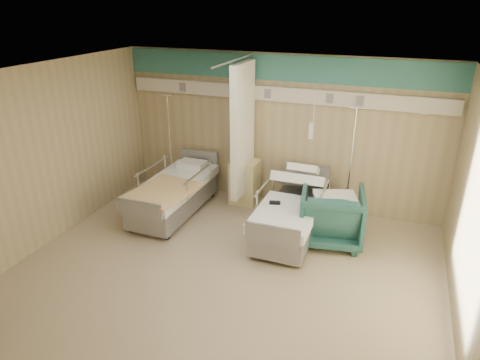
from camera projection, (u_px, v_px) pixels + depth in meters
name	position (u px, v px, depth m)	size (l,w,h in m)	color
ground	(227.00, 269.00, 6.27)	(6.00, 5.00, 0.00)	tan
room_walls	(231.00, 143.00, 5.77)	(6.04, 5.04, 2.82)	tan
bed_right	(291.00, 218.00, 7.06)	(1.00, 2.16, 0.63)	white
bed_left	(174.00, 197.00, 7.79)	(1.00, 2.16, 0.63)	white
bedside_cabinet	(245.00, 182.00, 8.17)	(0.50, 0.48, 0.85)	#D6C686
visitor_armchair	(331.00, 216.00, 6.83)	(0.97, 1.00, 0.91)	#1E4C47
waffle_blanket	(336.00, 188.00, 6.62)	(0.65, 0.58, 0.07)	white
iv_stand_right	(347.00, 198.00, 7.54)	(0.36, 0.36, 2.03)	silver
iv_stand_left	(172.00, 173.00, 8.61)	(0.36, 0.36, 2.00)	silver
call_remote	(275.00, 203.00, 6.83)	(0.18, 0.08, 0.04)	black
tan_blanket	(163.00, 191.00, 7.24)	(0.93, 1.17, 0.04)	tan
toiletry_bag	(245.00, 157.00, 8.04)	(0.20, 0.13, 0.11)	black
white_cup	(235.00, 156.00, 8.03)	(0.10, 0.10, 0.14)	white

